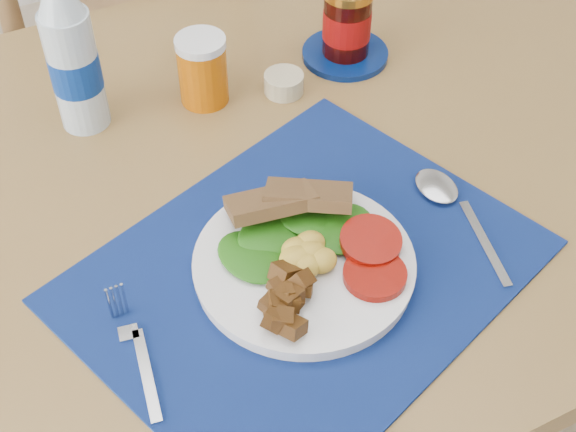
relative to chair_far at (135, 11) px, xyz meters
The scene contains 10 objects.
table 0.64m from the chair_far, 89.91° to the right, with size 1.40×0.90×0.75m.
chair_far is the anchor object (origin of this frame).
placemat 0.83m from the chair_far, 94.27° to the right, with size 0.49×0.38×0.00m, color black.
breakfast_plate 0.84m from the chair_far, 94.59° to the right, with size 0.25×0.25×0.06m.
fork 0.89m from the chair_far, 107.70° to the right, with size 0.03×0.16×0.00m.
spoon 0.83m from the chair_far, 79.84° to the right, with size 0.05×0.20×0.01m.
water_bottle 0.55m from the chair_far, 114.29° to the right, with size 0.07×0.07×0.22m.
juice_glass 0.51m from the chair_far, 94.92° to the right, with size 0.07×0.07×0.09m, color #B35304.
ramekin 0.54m from the chair_far, 82.75° to the right, with size 0.06×0.06×0.03m, color tan.
jam_on_saucer 0.54m from the chair_far, 68.99° to the right, with size 0.13×0.13×0.11m.
Camera 1 is at (-0.33, -0.49, 1.45)m, focal length 50.00 mm.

